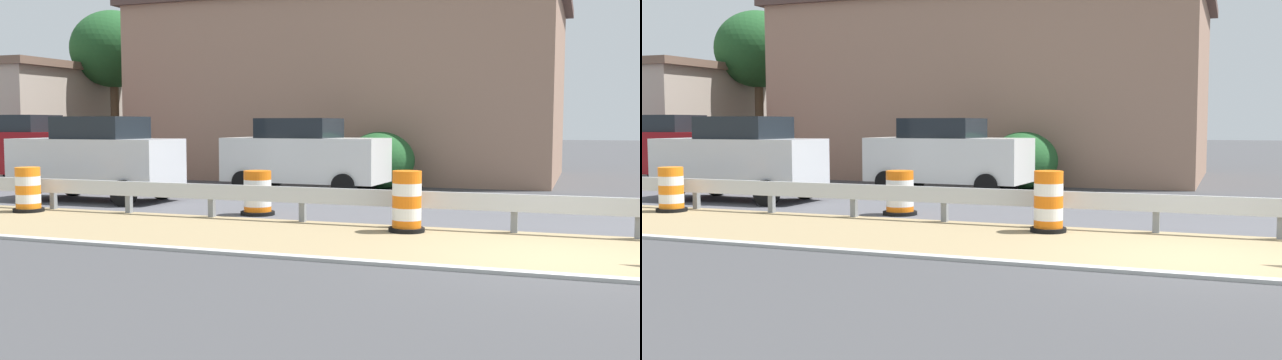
# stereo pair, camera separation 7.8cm
# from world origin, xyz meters

# --- Properties ---
(ground_plane) EXTENTS (160.00, 160.00, 0.00)m
(ground_plane) POSITION_xyz_m (0.00, 0.00, 0.00)
(ground_plane) COLOR #3D3D3F
(median_dirt_strip) EXTENTS (3.82, 120.00, 0.01)m
(median_dirt_strip) POSITION_xyz_m (0.71, 0.00, 0.00)
(median_dirt_strip) COLOR #8E7A56
(median_dirt_strip) RESTS_ON ground
(far_lane_asphalt) EXTENTS (6.89, 120.00, 0.00)m
(far_lane_asphalt) POSITION_xyz_m (6.07, 0.00, 0.00)
(far_lane_asphalt) COLOR #4C4C51
(far_lane_asphalt) RESTS_ON ground
(curb_near_edge) EXTENTS (0.20, 120.00, 0.11)m
(curb_near_edge) POSITION_xyz_m (-1.30, 0.00, 0.00)
(curb_near_edge) COLOR #ADADA8
(curb_near_edge) RESTS_ON ground
(guardrail_median) EXTENTS (0.18, 57.93, 0.71)m
(guardrail_median) POSITION_xyz_m (2.39, -0.11, 0.52)
(guardrail_median) COLOR silver
(guardrail_median) RESTS_ON ground
(traffic_barrel_nearest) EXTENTS (0.67, 0.67, 1.12)m
(traffic_barrel_nearest) POSITION_xyz_m (1.87, 2.78, 0.51)
(traffic_barrel_nearest) COLOR orange
(traffic_barrel_nearest) RESTS_ON ground
(traffic_barrel_close) EXTENTS (0.75, 0.75, 0.96)m
(traffic_barrel_close) POSITION_xyz_m (3.13, 6.38, 0.43)
(traffic_barrel_close) COLOR orange
(traffic_barrel_close) RESTS_ON ground
(traffic_barrel_mid) EXTENTS (0.67, 0.67, 1.00)m
(traffic_barrel_mid) POSITION_xyz_m (1.84, 11.44, 0.45)
(traffic_barrel_mid) COLOR orange
(traffic_barrel_mid) RESTS_ON ground
(car_lead_far_lane) EXTENTS (2.00, 4.29, 2.15)m
(car_lead_far_lane) POSITION_xyz_m (4.30, 11.46, 1.07)
(car_lead_far_lane) COLOR silver
(car_lead_far_lane) RESTS_ON ground
(car_mid_far_lane) EXTENTS (2.13, 4.53, 2.26)m
(car_mid_far_lane) POSITION_xyz_m (8.21, 17.31, 1.13)
(car_mid_far_lane) COLOR maroon
(car_mid_far_lane) RESTS_ON ground
(car_distant_c) EXTENTS (2.21, 4.66, 2.13)m
(car_distant_c) POSITION_xyz_m (8.24, 7.32, 1.06)
(car_distant_c) COLOR silver
(car_distant_c) RESTS_ON ground
(roadside_shop_near) EXTENTS (9.11, 15.41, 6.46)m
(roadside_shop_near) POSITION_xyz_m (15.41, 8.08, 3.24)
(roadside_shop_near) COLOR #93705B
(roadside_shop_near) RESTS_ON ground
(utility_pole_near) EXTENTS (0.24, 1.80, 8.30)m
(utility_pole_near) POSITION_xyz_m (11.39, 10.69, 4.31)
(utility_pole_near) COLOR brown
(utility_pole_near) RESTS_ON ground
(bush_roadside) EXTENTS (2.08, 2.08, 1.73)m
(bush_roadside) POSITION_xyz_m (9.93, 5.55, 0.86)
(bush_roadside) COLOR #1E4C23
(bush_roadside) RESTS_ON ground
(tree_roadside) EXTENTS (3.61, 3.61, 6.76)m
(tree_roadside) POSITION_xyz_m (15.07, 18.77, 5.10)
(tree_roadside) COLOR brown
(tree_roadside) RESTS_ON ground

